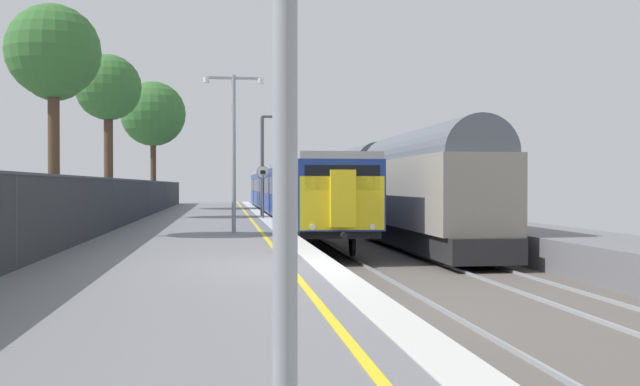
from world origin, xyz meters
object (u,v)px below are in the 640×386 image
object	(u,v)px
signal_gantry	(267,153)
background_tree_centre	(54,58)
freight_train_adjacent_track	(337,185)
background_tree_right	(153,115)
speed_limit_sign	(263,185)
background_tree_left	(106,91)
commuter_train_at_platform	(288,191)
platform_lamp_mid	(234,139)

from	to	relation	value
signal_gantry	background_tree_centre	distance (m)	16.03
freight_train_adjacent_track	background_tree_right	distance (m)	13.18
speed_limit_sign	background_tree_left	world-z (taller)	background_tree_left
freight_train_adjacent_track	background_tree_centre	distance (m)	29.19
commuter_train_at_platform	platform_lamp_mid	world-z (taller)	platform_lamp_mid
speed_limit_sign	commuter_train_at_platform	bearing A→B (deg)	75.89
freight_train_adjacent_track	commuter_train_at_platform	bearing A→B (deg)	-119.71
speed_limit_sign	background_tree_centre	world-z (taller)	background_tree_centre
freight_train_adjacent_track	signal_gantry	distance (m)	13.17
background_tree_left	platform_lamp_mid	bearing A→B (deg)	-62.79
signal_gantry	background_tree_centre	world-z (taller)	background_tree_centre
speed_limit_sign	signal_gantry	bearing A→B (deg)	81.65
signal_gantry	background_tree_right	world-z (taller)	background_tree_right
commuter_train_at_platform	speed_limit_sign	distance (m)	7.58
speed_limit_sign	platform_lamp_mid	bearing A→B (deg)	-98.51
commuter_train_at_platform	platform_lamp_mid	size ratio (longest dim) A/B	7.47
freight_train_adjacent_track	background_tree_right	world-z (taller)	background_tree_right
commuter_train_at_platform	platform_lamp_mid	distance (m)	17.92
commuter_train_at_platform	background_tree_centre	xyz separation A→B (m)	(-8.82, -18.91, 4.20)
platform_lamp_mid	background_tree_centre	bearing A→B (deg)	-165.53
freight_train_adjacent_track	background_tree_left	xyz separation A→B (m)	(-13.28, -13.01, 4.55)
signal_gantry	commuter_train_at_platform	bearing A→B (deg)	73.02
platform_lamp_mid	background_tree_right	world-z (taller)	background_tree_right
background_tree_centre	commuter_train_at_platform	bearing A→B (deg)	64.99
freight_train_adjacent_track	signal_gantry	xyz separation A→B (m)	(-5.48, -11.86, 1.64)
commuter_train_at_platform	signal_gantry	distance (m)	5.42
commuter_train_at_platform	freight_train_adjacent_track	world-z (taller)	freight_train_adjacent_track
freight_train_adjacent_track	background_tree_centre	bearing A→B (deg)	-116.32
signal_gantry	background_tree_left	distance (m)	8.41
speed_limit_sign	platform_lamp_mid	xyz separation A→B (m)	(-1.52, -10.16, 1.53)
signal_gantry	background_tree_right	size ratio (longest dim) A/B	0.61
speed_limit_sign	background_tree_right	world-z (taller)	background_tree_right
background_tree_right	background_tree_left	bearing A→B (deg)	-94.22
platform_lamp_mid	background_tree_centre	size ratio (longest dim) A/B	0.75
freight_train_adjacent_track	background_tree_left	bearing A→B (deg)	-135.59
platform_lamp_mid	background_tree_right	size ratio (longest dim) A/B	0.62
freight_train_adjacent_track	background_tree_right	size ratio (longest dim) A/B	6.79
freight_train_adjacent_track	speed_limit_sign	distance (m)	15.51
freight_train_adjacent_track	speed_limit_sign	size ratio (longest dim) A/B	22.91
freight_train_adjacent_track	speed_limit_sign	bearing A→B (deg)	-112.17
signal_gantry	background_tree_left	world-z (taller)	background_tree_left
signal_gantry	background_tree_left	xyz separation A→B (m)	(-7.80, -1.15, 2.91)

